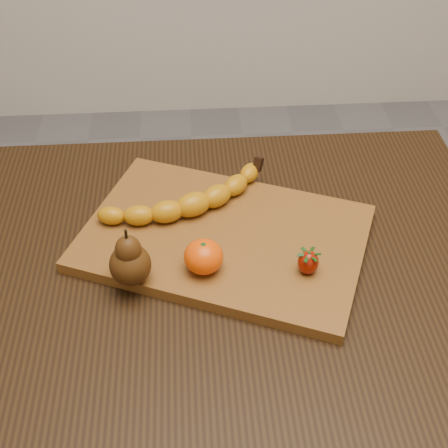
{
  "coord_description": "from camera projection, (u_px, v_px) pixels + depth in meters",
  "views": [
    {
      "loc": [
        -0.02,
        -0.72,
        1.46
      ],
      "look_at": [
        0.04,
        0.04,
        0.8
      ],
      "focal_mm": 50.0,
      "sensor_mm": 36.0,
      "label": 1
    }
  ],
  "objects": [
    {
      "name": "table",
      "position": [
        205.0,
        300.0,
        1.06
      ],
      "size": [
        1.0,
        0.7,
        0.76
      ],
      "color": "black",
      "rests_on": "ground"
    },
    {
      "name": "strawberry",
      "position": [
        308.0,
        262.0,
        0.94
      ],
      "size": [
        0.03,
        0.03,
        0.04
      ],
      "primitive_type": null,
      "rotation": [
        0.0,
        0.0,
        -0.01
      ],
      "color": "#8B1203",
      "rests_on": "cutting_board"
    },
    {
      "name": "mandarin",
      "position": [
        204.0,
        257.0,
        0.94
      ],
      "size": [
        0.07,
        0.07,
        0.05
      ],
      "primitive_type": "ellipsoid",
      "rotation": [
        0.0,
        0.0,
        0.09
      ],
      "color": "#FD4C02",
      "rests_on": "cutting_board"
    },
    {
      "name": "cutting_board",
      "position": [
        224.0,
        238.0,
        1.03
      ],
      "size": [
        0.53,
        0.45,
        0.02
      ],
      "primitive_type": "cube",
      "rotation": [
        0.0,
        0.0,
        -0.39
      ],
      "color": "brown",
      "rests_on": "table"
    },
    {
      "name": "pear",
      "position": [
        129.0,
        256.0,
        0.91
      ],
      "size": [
        0.08,
        0.08,
        0.1
      ],
      "primitive_type": null,
      "rotation": [
        0.0,
        0.0,
        -0.29
      ],
      "color": "#47270B",
      "rests_on": "cutting_board"
    },
    {
      "name": "banana",
      "position": [
        193.0,
        204.0,
        1.04
      ],
      "size": [
        0.27,
        0.17,
        0.04
      ],
      "primitive_type": null,
      "rotation": [
        0.0,
        0.0,
        0.4
      ],
      "color": "#C68209",
      "rests_on": "cutting_board"
    }
  ]
}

